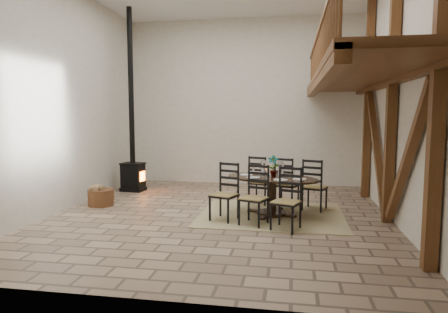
% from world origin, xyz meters
% --- Properties ---
extents(ground, '(8.00, 8.00, 0.00)m').
position_xyz_m(ground, '(0.00, 0.00, 0.00)').
color(ground, tan).
rests_on(ground, ground).
extents(room_shell, '(7.02, 8.02, 5.01)m').
position_xyz_m(room_shell, '(1.19, 0.00, 3.01)').
color(room_shell, silver).
rests_on(room_shell, ground).
extents(rug, '(3.00, 2.50, 0.02)m').
position_xyz_m(rug, '(1.09, 0.15, 0.01)').
color(rug, tan).
rests_on(rug, ground).
extents(dining_table, '(2.44, 2.69, 1.28)m').
position_xyz_m(dining_table, '(1.09, 0.15, 0.43)').
color(dining_table, black).
rests_on(dining_table, ground).
extents(wood_stove, '(0.66, 0.53, 5.00)m').
position_xyz_m(wood_stove, '(-2.87, 2.24, 1.14)').
color(wood_stove, black).
rests_on(wood_stove, ground).
extents(log_basket, '(0.59, 0.59, 0.49)m').
position_xyz_m(log_basket, '(-2.91, 0.39, 0.21)').
color(log_basket, brown).
rests_on(log_basket, ground).
extents(log_stack, '(0.36, 0.31, 0.21)m').
position_xyz_m(log_stack, '(-3.06, 1.07, 0.10)').
color(log_stack, '#A08559').
rests_on(log_stack, ground).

